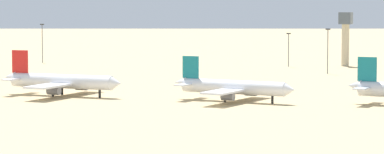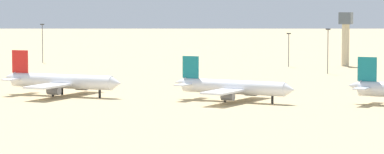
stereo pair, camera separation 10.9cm
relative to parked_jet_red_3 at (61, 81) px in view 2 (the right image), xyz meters
The scene contains 7 objects.
ground 52.99m from the parked_jet_red_3, 13.82° to the right, with size 4000.00×4000.00×0.00m, color tan.
parked_jet_red_3 is the anchor object (origin of this frame).
parked_jet_teal_4 50.84m from the parked_jet_red_3, ahead, with size 36.33×30.81×12.00m.
control_tower 164.67m from the parked_jet_red_3, 72.95° to the left, with size 5.20×5.20×22.95m.
light_pole_west 123.01m from the parked_jet_red_3, 65.29° to the left, with size 1.80×0.50×17.17m.
light_pole_mid 146.44m from the parked_jet_red_3, 79.39° to the left, with size 1.80×0.50×14.31m.
light_pole_east 154.06m from the parked_jet_red_3, 122.90° to the left, with size 1.80×0.50×17.57m.
Camera 2 is at (80.75, -216.86, 26.17)m, focal length 85.93 mm.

